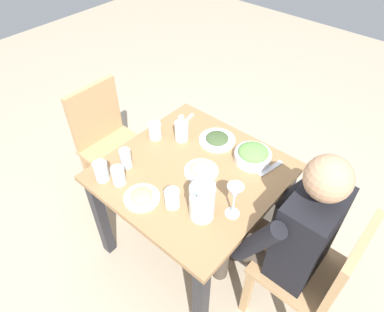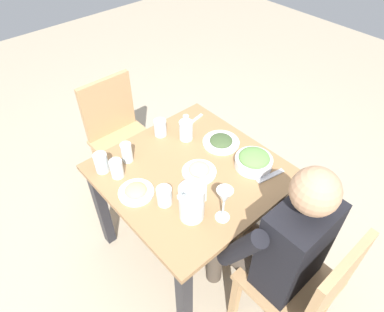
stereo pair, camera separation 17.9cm
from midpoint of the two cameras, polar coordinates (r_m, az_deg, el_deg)
The scene contains 20 objects.
ground_plane at distance 2.41m, azimuth -2.10°, elevation -14.30°, with size 8.00×8.00×0.00m, color tan.
dining_table at distance 1.93m, azimuth -2.54°, elevation -4.94°, with size 0.89×0.89×0.71m.
chair_near at distance 1.81m, azimuth 17.35°, elevation -18.08°, with size 0.40×0.40×0.88m.
chair_far at distance 2.45m, azimuth -15.68°, elevation 2.59°, with size 0.40×0.40×0.88m.
diner_near at distance 1.72m, azimuth 12.34°, elevation -12.23°, with size 0.48×0.53×1.17m.
water_pitcher at distance 1.58m, azimuth -1.56°, elevation -7.77°, with size 0.16×0.12×0.19m.
salad_bowl at distance 1.89m, azimuth 7.42°, elevation 0.09°, with size 0.20×0.20×0.09m.
plate_dolmas at distance 2.01m, azimuth 1.65°, elevation 2.71°, with size 0.21×0.21×0.04m.
plate_beans at distance 1.82m, azimuth -1.28°, elevation -2.39°, with size 0.18×0.18×0.06m.
plate_fries at distance 1.74m, azimuth -11.30°, elevation -6.77°, with size 0.18×0.18×0.05m.
water_glass_near_right at distance 2.04m, azimuth -8.70°, elevation 4.08°, with size 0.08×0.08×0.10m, color silver.
water_glass_by_pitcher at distance 1.81m, azimuth -14.90°, elevation -3.31°, with size 0.07×0.07×0.10m, color silver.
water_glass_far_left at distance 1.88m, azimuth -13.63°, elevation -0.51°, with size 0.06×0.06×0.11m, color silver.
water_glass_far_right at distance 1.85m, azimuth -17.51°, elevation -2.56°, with size 0.07×0.07×0.11m, color silver.
water_glass_near_left at distance 1.66m, azimuth -6.40°, elevation -7.15°, with size 0.08×0.08×0.10m, color silver.
wine_glass at distance 1.55m, azimuth 3.80°, elevation -6.54°, with size 0.08×0.08×0.20m.
oil_carafe at distance 2.01m, azimuth -4.32°, elevation 3.97°, with size 0.08×0.08×0.16m.
salt_shaker at distance 1.93m, azimuth -17.76°, elevation -1.48°, with size 0.03×0.03×0.05m.
fork_near at distance 1.88m, azimuth 10.28°, elevation -2.17°, with size 0.17×0.03×0.01m, color silver.
knife_near at distance 2.16m, azimuth -3.49°, elevation 5.62°, with size 0.18×0.02×0.01m, color silver.
Camera 1 is at (-0.98, -0.84, 2.03)m, focal length 32.18 mm.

